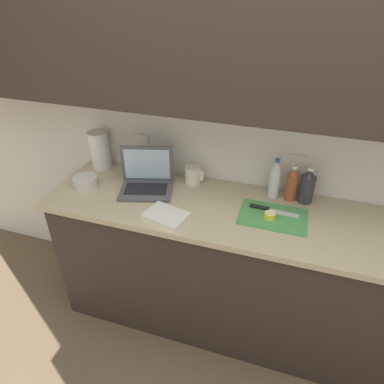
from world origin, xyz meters
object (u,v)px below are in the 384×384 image
knife (265,208)px  bottle_oil_tall (292,184)px  bottle_green_soda (307,186)px  laptop (147,179)px  cutting_board (273,216)px  bowl_white (85,182)px  bottle_water_clear (275,180)px  measuring_cup (193,175)px  paper_towel_roll (100,150)px  lemon_half_cut (270,215)px

knife → bottle_oil_tall: bottle_oil_tall is taller
knife → bottle_green_soda: bottle_green_soda is taller
laptop → knife: bearing=-17.8°
cutting_board → bowl_white: bearing=-178.4°
laptop → bottle_water_clear: size_ratio=1.49×
measuring_cup → bottle_green_soda: bearing=0.5°
bottle_water_clear → bottle_green_soda: bearing=0.0°
bottle_oil_tall → bowl_white: bearing=-168.6°
cutting_board → paper_towel_roll: (-1.16, 0.22, 0.12)m
bottle_water_clear → measuring_cup: size_ratio=2.07×
bottle_oil_tall → bottle_green_soda: bearing=0.0°
bowl_white → cutting_board: bearing=1.6°
cutting_board → lemon_half_cut: 0.03m
cutting_board → bottle_water_clear: (-0.03, 0.21, 0.11)m
bottle_green_soda → cutting_board: bearing=-126.1°
knife → bottle_oil_tall: 0.22m
lemon_half_cut → paper_towel_roll: 1.18m
bottle_water_clear → measuring_cup: (-0.49, -0.01, -0.05)m
knife → lemon_half_cut: (0.03, -0.07, 0.01)m
bottle_green_soda → bottle_oil_tall: (-0.08, 0.00, -0.00)m
paper_towel_roll → lemon_half_cut: bearing=-11.9°
bottle_water_clear → measuring_cup: bearing=-179.4°
cutting_board → measuring_cup: 0.56m
bottle_water_clear → bowl_white: bearing=-167.6°
cutting_board → bottle_water_clear: bottle_water_clear is taller
bottle_water_clear → cutting_board: bearing=-82.9°
laptop → cutting_board: 0.77m
cutting_board → bottle_oil_tall: 0.24m
knife → bottle_green_soda: (0.20, 0.17, 0.08)m
knife → laptop: bearing=-179.0°
measuring_cup → bottle_water_clear: bearing=0.6°
bottle_green_soda → measuring_cup: bottle_green_soda is taller
bottle_green_soda → bowl_white: (-1.28, -0.24, -0.07)m
bowl_white → paper_towel_roll: 0.27m
bottle_green_soda → paper_towel_roll: (-1.32, 0.01, 0.02)m
knife → bowl_white: (-1.08, -0.08, 0.02)m
bowl_white → bottle_green_soda: bearing=10.7°
lemon_half_cut → measuring_cup: size_ratio=0.53×
cutting_board → bottle_green_soda: (0.15, 0.21, 0.10)m
knife → paper_towel_roll: bearing=173.8°
laptop → bottle_oil_tall: (0.84, 0.15, 0.04)m
laptop → cutting_board: bearing=-21.0°
knife → bottle_oil_tall: bearing=57.2°
knife → cutting_board: bearing=-39.6°
measuring_cup → bowl_white: 0.66m
knife → bottle_oil_tall: (0.12, 0.17, 0.08)m
laptop → measuring_cup: 0.28m
lemon_half_cut → paper_towel_roll: paper_towel_roll is taller
knife → bottle_oil_tall: size_ratio=1.25×
lemon_half_cut → bottle_water_clear: (-0.01, 0.23, 0.09)m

